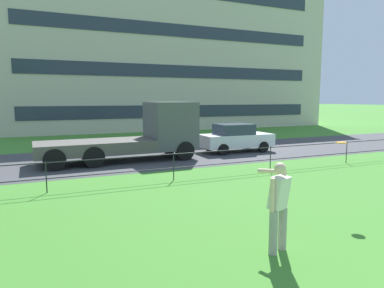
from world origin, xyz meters
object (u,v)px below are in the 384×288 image
(person_thrower, at_px, (278,204))
(apartment_building_background, at_px, (155,58))
(car_white_left, at_px, (235,138))
(frisbee, at_px, (341,143))
(flatbed_truck_right, at_px, (142,134))

(person_thrower, bearing_deg, apartment_building_background, 76.08)
(person_thrower, bearing_deg, car_white_left, 62.67)
(person_thrower, xyz_separation_m, frisbee, (2.96, 1.33, 0.86))
(flatbed_truck_right, xyz_separation_m, car_white_left, (5.39, 0.30, -0.44))
(apartment_building_background, bearing_deg, frisbee, -99.26)
(flatbed_truck_right, height_order, apartment_building_background, apartment_building_background)
(frisbee, relative_size, car_white_left, 0.10)
(frisbee, height_order, flatbed_truck_right, flatbed_truck_right)
(frisbee, height_order, apartment_building_background, apartment_building_background)
(person_thrower, distance_m, frisbee, 3.36)
(car_white_left, bearing_deg, frisbee, -106.05)
(car_white_left, height_order, apartment_building_background, apartment_building_background)
(apartment_building_background, bearing_deg, person_thrower, -103.92)
(flatbed_truck_right, distance_m, car_white_left, 5.42)
(person_thrower, height_order, apartment_building_background, apartment_building_background)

